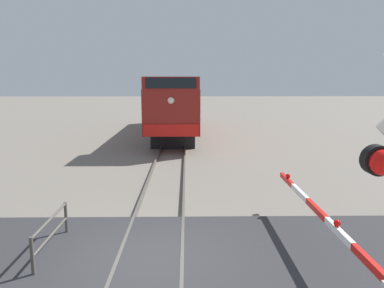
# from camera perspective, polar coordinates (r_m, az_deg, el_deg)

# --- Properties ---
(ground_plane) EXTENTS (160.00, 160.00, 0.00)m
(ground_plane) POSITION_cam_1_polar(r_m,az_deg,el_deg) (8.59, -6.59, -18.20)
(ground_plane) COLOR slate
(rail_track_left) EXTENTS (0.08, 80.00, 0.15)m
(rail_track_left) POSITION_cam_1_polar(r_m,az_deg,el_deg) (8.66, -11.57, -17.56)
(rail_track_left) COLOR #59544C
(rail_track_left) RESTS_ON ground_plane
(rail_track_right) EXTENTS (0.08, 80.00, 0.15)m
(rail_track_right) POSITION_cam_1_polar(r_m,az_deg,el_deg) (8.52, -1.55, -17.83)
(rail_track_right) COLOR #59544C
(rail_track_right) RESTS_ON ground_plane
(road_surface) EXTENTS (36.00, 4.95, 0.14)m
(road_surface) POSITION_cam_1_polar(r_m,az_deg,el_deg) (8.56, -6.60, -17.78)
(road_surface) COLOR #2D2D30
(road_surface) RESTS_ON ground_plane
(locomotive) EXTENTS (3.09, 16.18, 4.20)m
(locomotive) POSITION_cam_1_polar(r_m,az_deg,el_deg) (26.88, -2.60, 6.00)
(locomotive) COLOR black
(locomotive) RESTS_ON ground_plane
(crossing_gate) EXTENTS (0.36, 7.02, 1.30)m
(crossing_gate) POSITION_cam_1_polar(r_m,az_deg,el_deg) (7.19, 25.23, -17.68)
(crossing_gate) COLOR silver
(crossing_gate) RESTS_ON ground_plane
(guard_railing) EXTENTS (0.08, 2.17, 0.95)m
(guard_railing) POSITION_cam_1_polar(r_m,az_deg,el_deg) (9.20, -21.24, -12.69)
(guard_railing) COLOR #4C4742
(guard_railing) RESTS_ON ground_plane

